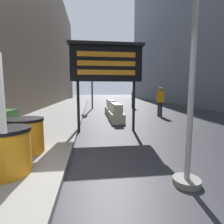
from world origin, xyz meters
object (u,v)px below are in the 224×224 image
at_px(traffic_light_near_curb, 92,69).
at_px(pedestrian_worker, 133,97).
at_px(jersey_barrier_white, 111,108).
at_px(pedestrian_passerby, 160,99).
at_px(barrel_drum_foreground, 6,151).
at_px(jersey_barrier_cream, 116,114).
at_px(message_board, 106,64).
at_px(barrel_drum_middle, 26,135).
at_px(traffic_cone_near, 111,106).

height_order(traffic_light_near_curb, pedestrian_worker, traffic_light_near_curb).
xyz_separation_m(jersey_barrier_white, pedestrian_passerby, (2.81, -1.05, 0.59)).
relative_size(traffic_light_near_curb, pedestrian_passerby, 2.66).
bearing_deg(barrel_drum_foreground, jersey_barrier_cream, 64.19).
height_order(jersey_barrier_white, traffic_light_near_curb, traffic_light_near_curb).
xyz_separation_m(message_board, pedestrian_passerby, (3.45, 3.40, -1.46)).
bearing_deg(barrel_drum_foreground, message_board, 59.66).
relative_size(barrel_drum_middle, traffic_cone_near, 1.22).
distance_m(barrel_drum_middle, pedestrian_worker, 11.69).
bearing_deg(pedestrian_worker, jersey_barrier_white, 153.83).
bearing_deg(pedestrian_passerby, barrel_drum_middle, 133.21).
bearing_deg(message_board, barrel_drum_foreground, -120.34).
xyz_separation_m(barrel_drum_foreground, pedestrian_worker, (5.01, 11.56, 0.42)).
xyz_separation_m(message_board, pedestrian_worker, (3.02, 8.17, -1.53)).
bearing_deg(jersey_barrier_white, traffic_cone_near, 83.39).
distance_m(pedestrian_worker, pedestrian_passerby, 4.79).
relative_size(jersey_barrier_cream, jersey_barrier_white, 0.83).
height_order(barrel_drum_foreground, pedestrian_worker, pedestrian_worker).
distance_m(jersey_barrier_cream, traffic_cone_near, 4.88).
height_order(barrel_drum_foreground, barrel_drum_middle, same).
xyz_separation_m(message_board, jersey_barrier_white, (0.65, 4.45, -2.05)).
height_order(barrel_drum_foreground, pedestrian_passerby, pedestrian_passerby).
xyz_separation_m(barrel_drum_middle, pedestrian_passerby, (5.49, 5.77, 0.49)).
bearing_deg(message_board, jersey_barrier_white, 81.72).
bearing_deg(pedestrian_worker, message_board, 166.13).
distance_m(traffic_light_near_curb, pedestrian_passerby, 6.55).
height_order(message_board, traffic_cone_near, message_board).
relative_size(barrel_drum_middle, pedestrian_worker, 0.50).
bearing_deg(traffic_light_near_curb, message_board, -86.82).
relative_size(barrel_drum_middle, jersey_barrier_cream, 0.45).
bearing_deg(barrel_drum_foreground, pedestrian_worker, 66.57).
height_order(barrel_drum_middle, jersey_barrier_white, jersey_barrier_white).
relative_size(traffic_cone_near, traffic_light_near_curb, 0.14).
bearing_deg(barrel_drum_foreground, jersey_barrier_white, 71.45).
bearing_deg(pedestrian_worker, barrel_drum_foreground, 163.02).
bearing_deg(traffic_light_near_curb, barrel_drum_foreground, -97.57).
xyz_separation_m(barrel_drum_foreground, traffic_cone_near, (2.92, 10.31, -0.20)).
bearing_deg(barrel_drum_middle, message_board, 49.36).
relative_size(jersey_barrier_cream, traffic_light_near_curb, 0.39).
bearing_deg(jersey_barrier_white, barrel_drum_middle, -111.46).
xyz_separation_m(barrel_drum_foreground, traffic_light_near_curb, (1.53, 11.53, 2.75)).
height_order(jersey_barrier_white, pedestrian_passerby, pedestrian_passerby).
height_order(barrel_drum_middle, jersey_barrier_cream, barrel_drum_middle).
xyz_separation_m(jersey_barrier_white, traffic_cone_near, (0.29, 2.47, -0.10)).
bearing_deg(barrel_drum_middle, pedestrian_worker, 64.35).
bearing_deg(jersey_barrier_cream, pedestrian_passerby, 25.60).
relative_size(message_board, jersey_barrier_cream, 1.77).
bearing_deg(traffic_cone_near, traffic_light_near_curb, 138.61).
relative_size(barrel_drum_foreground, pedestrian_passerby, 0.47).
relative_size(barrel_drum_foreground, pedestrian_worker, 0.50).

